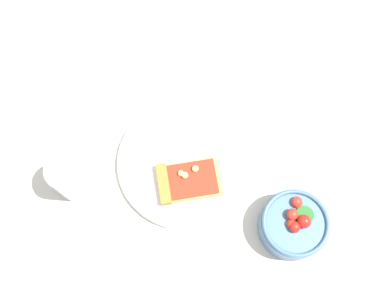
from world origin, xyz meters
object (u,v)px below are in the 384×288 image
object	(u,v)px
plate	(187,163)
pizza_slice_main	(184,181)
paper_napkin	(214,34)
soda_glass	(71,177)
salad_bowl	(293,225)

from	to	relation	value
plate	pizza_slice_main	world-z (taller)	pizza_slice_main
paper_napkin	soda_glass	bearing A→B (deg)	154.88
plate	paper_napkin	size ratio (longest dim) A/B	1.71
salad_bowl	paper_napkin	distance (m)	0.44
plate	pizza_slice_main	bearing A→B (deg)	-171.75
salad_bowl	soda_glass	world-z (taller)	soda_glass
paper_napkin	pizza_slice_main	bearing A→B (deg)	-176.61
soda_glass	plate	bearing A→B (deg)	-65.01
soda_glass	paper_napkin	world-z (taller)	soda_glass
pizza_slice_main	soda_glass	xyz separation A→B (m)	(-0.05, 0.20, 0.03)
pizza_slice_main	paper_napkin	size ratio (longest dim) A/B	0.92
plate	pizza_slice_main	distance (m)	0.04
salad_bowl	soda_glass	distance (m)	0.41
pizza_slice_main	paper_napkin	xyz separation A→B (m)	(0.33, 0.02, -0.02)
salad_bowl	soda_glass	size ratio (longest dim) A/B	1.18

